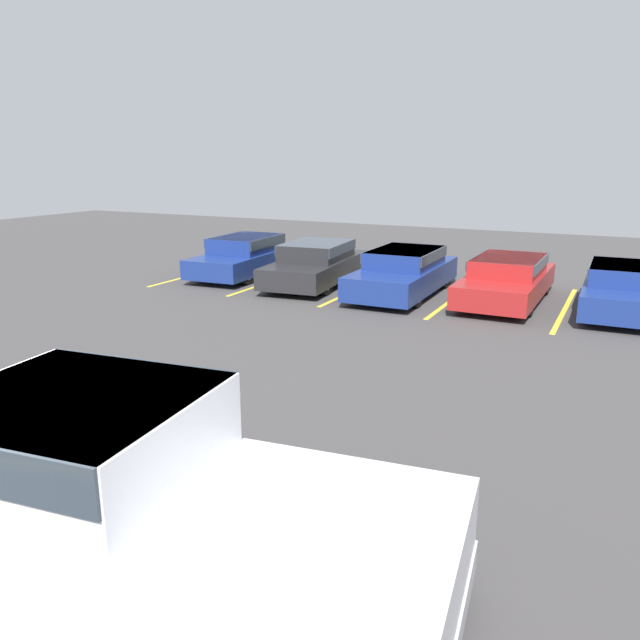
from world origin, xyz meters
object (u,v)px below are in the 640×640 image
Objects in this scene: parked_sedan_a at (246,254)px; parked_sedan_b at (316,262)px; parked_sedan_e at (624,287)px; pickup_truck at (111,499)px; traffic_cone at (24,388)px; parked_sedan_c at (404,271)px; parked_sedan_d at (507,278)px.

parked_sedan_b reaches higher than parked_sedan_a.
parked_sedan_b is at bearing -89.60° from parked_sedan_e.
traffic_cone is at bearing 143.44° from pickup_truck.
traffic_cone is (-4.34, 2.51, -0.60)m from pickup_truck.
parked_sedan_b is 2.81m from parked_sedan_c.
parked_sedan_a is 5.52m from parked_sedan_c.
parked_sedan_e reaches higher than parked_sedan_d.
parked_sedan_a reaches higher than parked_sedan_c.
parked_sedan_b is at bearing -87.18° from parked_sedan_d.
parked_sedan_c is 10.60m from traffic_cone.
parked_sedan_d is at bearing 97.05° from parked_sedan_c.
parked_sedan_d reaches higher than traffic_cone.
pickup_truck is 13.66m from parked_sedan_e.
pickup_truck reaches higher than parked_sedan_a.
parked_sedan_a is at bearing -91.52° from parked_sedan_e.
parked_sedan_d is 1.09× the size of parked_sedan_e.
parked_sedan_a is 8.23m from parked_sedan_d.
parked_sedan_c reaches higher than parked_sedan_d.
parked_sedan_c is at bearing 76.30° from traffic_cone.
parked_sedan_a is 1.06× the size of parked_sedan_e.
parked_sedan_b is at bearing -93.62° from parked_sedan_c.
parked_sedan_c is (-1.83, 12.81, -0.22)m from pickup_truck.
parked_sedan_b is at bearing 91.62° from traffic_cone.
parked_sedan_d is (2.73, 0.37, -0.03)m from parked_sedan_c.
parked_sedan_a is at bearing -101.97° from parked_sedan_b.
pickup_truck is at bearing -16.66° from parked_sedan_e.
parked_sedan_b is 7.51× the size of traffic_cone.
parked_sedan_b is at bearing 103.21° from pickup_truck.
parked_sedan_e is (11.02, -0.10, -0.04)m from parked_sedan_a.
parked_sedan_b reaches higher than traffic_cone.
pickup_truck is 1.29× the size of parked_sedan_c.
parked_sedan_e is at bearing 92.88° from parked_sedan_c.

